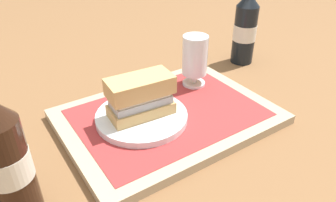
{
  "coord_description": "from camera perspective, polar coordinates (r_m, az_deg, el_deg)",
  "views": [
    {
      "loc": [
        -0.32,
        -0.48,
        0.41
      ],
      "look_at": [
        0.0,
        0.0,
        0.05
      ],
      "focal_mm": 34.34,
      "sensor_mm": 36.0,
      "label": 1
    }
  ],
  "objects": [
    {
      "name": "tray",
      "position": [
        0.7,
        0.0,
        -2.79
      ],
      "size": [
        0.44,
        0.32,
        0.02
      ],
      "primitive_type": "cube",
      "color": "tan",
      "rests_on": "ground_plane"
    },
    {
      "name": "second_bottle",
      "position": [
        0.51,
        -26.93,
        -8.99
      ],
      "size": [
        0.07,
        0.07,
        0.27
      ],
      "color": "black",
      "rests_on": "ground_plane"
    },
    {
      "name": "plate",
      "position": [
        0.67,
        -4.7,
        -2.81
      ],
      "size": [
        0.19,
        0.19,
        0.01
      ],
      "primitive_type": "cylinder",
      "color": "white",
      "rests_on": "placemat"
    },
    {
      "name": "ground_plane",
      "position": [
        0.7,
        0.0,
        -3.46
      ],
      "size": [
        3.0,
        3.0,
        0.0
      ],
      "primitive_type": "plane",
      "color": "brown"
    },
    {
      "name": "beer_glass",
      "position": [
        0.77,
        4.78,
        7.4
      ],
      "size": [
        0.06,
        0.06,
        0.12
      ],
      "color": "silver",
      "rests_on": "placemat"
    },
    {
      "name": "beer_bottle",
      "position": [
        0.96,
        13.54,
        12.55
      ],
      "size": [
        0.07,
        0.07,
        0.27
      ],
      "color": "black",
      "rests_on": "ground_plane"
    },
    {
      "name": "sandwich",
      "position": [
        0.64,
        -4.62,
        0.96
      ],
      "size": [
        0.14,
        0.07,
        0.08
      ],
      "rotation": [
        0.0,
        0.0,
        -0.08
      ],
      "color": "tan",
      "rests_on": "plate"
    },
    {
      "name": "placemat",
      "position": [
        0.69,
        0.0,
        -2.07
      ],
      "size": [
        0.38,
        0.27,
        0.0
      ],
      "primitive_type": "cube",
      "color": "#9E2D2D",
      "rests_on": "tray"
    }
  ]
}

